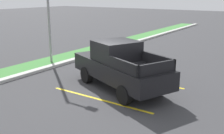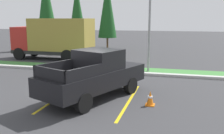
% 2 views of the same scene
% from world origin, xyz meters
% --- Properties ---
extents(ground_plane, '(120.00, 120.00, 0.00)m').
position_xyz_m(ground_plane, '(0.00, 0.00, 0.00)').
color(ground_plane, '#38383A').
extents(parking_line_near, '(0.12, 4.80, 0.01)m').
position_xyz_m(parking_line_near, '(-0.89, -0.12, 0.00)').
color(parking_line_near, yellow).
rests_on(parking_line_near, ground).
extents(parking_line_far, '(0.12, 4.80, 0.01)m').
position_xyz_m(parking_line_far, '(2.21, -0.12, 0.00)').
color(parking_line_far, yellow).
rests_on(parking_line_far, ground).
extents(curb_strip, '(56.00, 0.40, 0.15)m').
position_xyz_m(curb_strip, '(0.00, 5.00, 0.07)').
color(curb_strip, '#B2B2AD').
rests_on(curb_strip, ground).
extents(grass_median, '(56.00, 1.80, 0.06)m').
position_xyz_m(grass_median, '(0.00, 6.10, 0.03)').
color(grass_median, '#42843D').
rests_on(grass_median, ground).
extents(pickup_truck_main, '(3.79, 5.54, 2.10)m').
position_xyz_m(pickup_truck_main, '(0.68, -0.08, 1.04)').
color(pickup_truck_main, black).
rests_on(pickup_truck_main, ground).
extents(cargo_truck_distant, '(6.86, 2.64, 3.40)m').
position_xyz_m(cargo_truck_distant, '(-5.94, 9.14, 1.85)').
color(cargo_truck_distant, black).
rests_on(cargo_truck_distant, ground).
extents(street_light, '(0.24, 1.49, 6.91)m').
position_xyz_m(street_light, '(2.29, 5.75, 4.00)').
color(street_light, gray).
rests_on(street_light, ground).
extents(cypress_tree_leftmost, '(2.18, 2.18, 8.39)m').
position_xyz_m(cypress_tree_leftmost, '(-10.02, 15.36, 4.94)').
color(cypress_tree_leftmost, brown).
rests_on(cypress_tree_leftmost, ground).
extents(cypress_tree_left_inner, '(1.87, 1.87, 7.19)m').
position_xyz_m(cypress_tree_left_inner, '(-6.66, 15.90, 4.23)').
color(cypress_tree_left_inner, brown).
rests_on(cypress_tree_left_inner, ground).
extents(cypress_tree_center, '(1.99, 1.99, 7.65)m').
position_xyz_m(cypress_tree_center, '(-3.34, 16.17, 4.51)').
color(cypress_tree_center, brown).
rests_on(cypress_tree_center, ground).
extents(traffic_cone, '(0.36, 0.36, 0.60)m').
position_xyz_m(traffic_cone, '(3.12, -0.46, 0.29)').
color(traffic_cone, orange).
rests_on(traffic_cone, ground).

